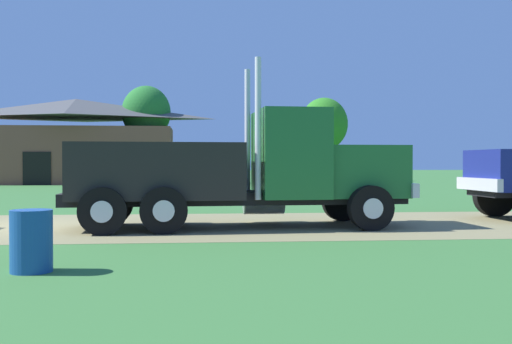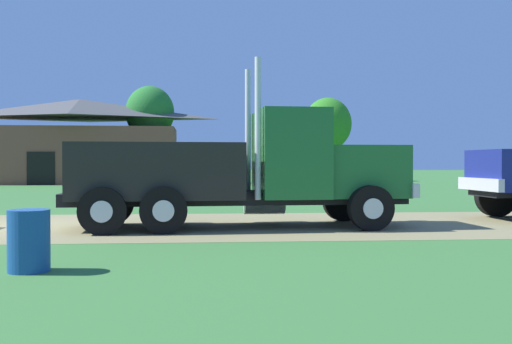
% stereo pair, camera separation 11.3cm
% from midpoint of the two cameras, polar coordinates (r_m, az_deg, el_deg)
% --- Properties ---
extents(ground_plane, '(200.00, 200.00, 0.00)m').
position_cam_midpoint_polar(ground_plane, '(15.16, -21.44, -4.85)').
color(ground_plane, '#386E32').
extents(dirt_track, '(120.00, 6.32, 0.01)m').
position_cam_midpoint_polar(dirt_track, '(15.16, -21.44, -4.83)').
color(dirt_track, '#847C52').
rests_on(dirt_track, ground_plane).
extents(truck_foreground_white, '(8.02, 2.92, 3.80)m').
position_cam_midpoint_polar(truck_foreground_white, '(13.94, -1.30, -0.03)').
color(truck_foreground_white, black).
rests_on(truck_foreground_white, ground_plane).
extents(steel_barrel, '(0.57, 0.57, 0.86)m').
position_cam_midpoint_polar(steel_barrel, '(8.89, -20.39, -6.12)').
color(steel_barrel, '#19478C').
rests_on(steel_barrel, ground_plane).
extents(shed_building, '(14.14, 6.11, 5.99)m').
position_cam_midpoint_polar(shed_building, '(44.45, -16.25, 2.68)').
color(shed_building, brown).
rests_on(shed_building, ground_plane).
extents(tree_mid, '(3.50, 3.50, 7.04)m').
position_cam_midpoint_polar(tree_mid, '(44.36, -9.95, 5.51)').
color(tree_mid, '#513823').
rests_on(tree_mid, ground_plane).
extents(tree_right, '(3.83, 3.83, 6.71)m').
position_cam_midpoint_polar(tree_right, '(48.91, 6.88, 4.52)').
color(tree_right, '#513823').
rests_on(tree_right, ground_plane).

